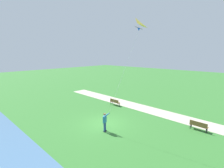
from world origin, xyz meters
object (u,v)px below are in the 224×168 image
object	(u,v)px
person_kite_flyer	(105,120)
park_bench_far_walkway	(199,125)
flying_kite	(135,25)
park_bench_near_walkway	(115,102)

from	to	relation	value
person_kite_flyer	park_bench_far_walkway	size ratio (longest dim) A/B	1.21
park_bench_far_walkway	flying_kite	bearing A→B (deg)	-38.32
park_bench_near_walkway	person_kite_flyer	bearing A→B (deg)	35.08
park_bench_near_walkway	park_bench_far_walkway	size ratio (longest dim) A/B	1.00
person_kite_flyer	park_bench_near_walkway	size ratio (longest dim) A/B	1.21
park_bench_far_walkway	park_bench_near_walkway	bearing A→B (deg)	-91.31
flying_kite	person_kite_flyer	bearing A→B (deg)	-65.34
person_kite_flyer	park_bench_far_walkway	distance (m)	8.57
flying_kite	park_bench_near_walkway	bearing A→B (deg)	-127.70
park_bench_near_walkway	park_bench_far_walkway	distance (m)	10.50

